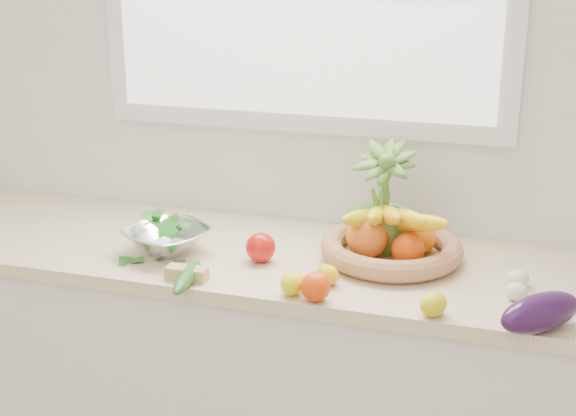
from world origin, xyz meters
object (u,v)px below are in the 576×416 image
(potted_herb, at_px, (382,200))
(fruit_basket, at_px, (391,241))
(eggplant, at_px, (541,312))
(apple, at_px, (261,248))
(colander_with_spinach, at_px, (167,233))
(cucumber, at_px, (187,277))

(potted_herb, relative_size, fruit_basket, 0.64)
(potted_herb, bearing_deg, eggplant, -39.80)
(apple, bearing_deg, colander_with_spinach, -176.00)
(cucumber, xyz_separation_m, colander_with_spinach, (-0.15, 0.19, 0.04))
(eggplant, xyz_separation_m, fruit_basket, (-0.41, 0.33, 0.01))
(apple, bearing_deg, fruit_basket, 19.91)
(cucumber, height_order, potted_herb, potted_herb)
(apple, xyz_separation_m, eggplant, (0.76, -0.21, 0.00))
(cucumber, xyz_separation_m, fruit_basket, (0.48, 0.33, 0.04))
(fruit_basket, xyz_separation_m, colander_with_spinach, (-0.63, -0.15, 0.01))
(eggplant, bearing_deg, apple, 164.95)
(apple, relative_size, colander_with_spinach, 0.28)
(potted_herb, relative_size, colander_with_spinach, 1.10)
(potted_herb, height_order, fruit_basket, potted_herb)
(eggplant, bearing_deg, potted_herb, 140.20)
(apple, height_order, potted_herb, potted_herb)
(eggplant, relative_size, fruit_basket, 0.45)
(fruit_basket, bearing_deg, cucumber, -145.61)
(eggplant, xyz_separation_m, potted_herb, (-0.45, 0.38, 0.12))
(colander_with_spinach, bearing_deg, apple, 4.00)
(fruit_basket, bearing_deg, eggplant, -38.65)
(potted_herb, distance_m, colander_with_spinach, 0.63)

